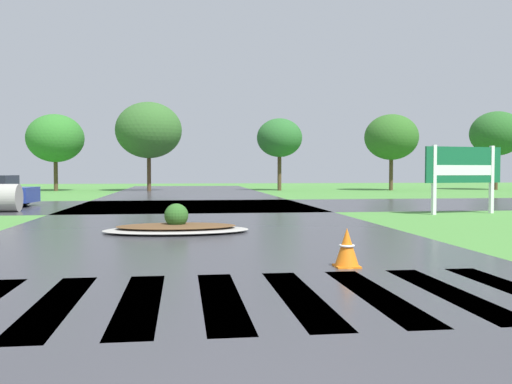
# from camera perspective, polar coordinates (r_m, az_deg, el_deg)

# --- Properties ---
(asphalt_roadway) EXTENTS (9.54, 80.00, 0.01)m
(asphalt_roadway) POSITION_cam_1_polar(r_m,az_deg,el_deg) (12.76, -5.53, -4.31)
(asphalt_roadway) COLOR #35353A
(asphalt_roadway) RESTS_ON ground
(asphalt_cross_road) EXTENTS (90.00, 8.59, 0.01)m
(asphalt_cross_road) POSITION_cam_1_polar(r_m,az_deg,el_deg) (23.21, -6.41, -1.38)
(asphalt_cross_road) COLOR #35353A
(asphalt_cross_road) RESTS_ON ground
(crosswalk_stripes) EXTENTS (7.65, 2.99, 0.01)m
(crosswalk_stripes) POSITION_cam_1_polar(r_m,az_deg,el_deg) (6.45, -3.54, -10.76)
(crosswalk_stripes) COLOR white
(crosswalk_stripes) RESTS_ON ground
(estate_billboard) EXTENTS (2.89, 0.59, 2.28)m
(estate_billboard) POSITION_cam_1_polar(r_m,az_deg,el_deg) (19.91, 20.29, 2.29)
(estate_billboard) COLOR white
(estate_billboard) RESTS_ON ground
(median_island) EXTENTS (3.39, 1.82, 0.68)m
(median_island) POSITION_cam_1_polar(r_m,az_deg,el_deg) (13.27, -8.08, -3.52)
(median_island) COLOR #9E9B93
(median_island) RESTS_ON ground
(traffic_cone) EXTENTS (0.38, 0.38, 0.59)m
(traffic_cone) POSITION_cam_1_polar(r_m,az_deg,el_deg) (8.56, 9.20, -5.66)
(traffic_cone) COLOR orange
(traffic_cone) RESTS_ON ground
(background_treeline) EXTENTS (35.97, 5.78, 6.25)m
(background_treeline) POSITION_cam_1_polar(r_m,az_deg,el_deg) (40.42, 0.22, 5.83)
(background_treeline) COLOR #4C3823
(background_treeline) RESTS_ON ground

